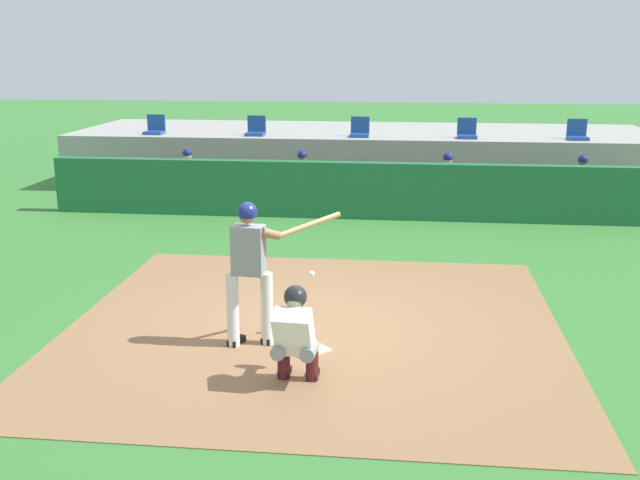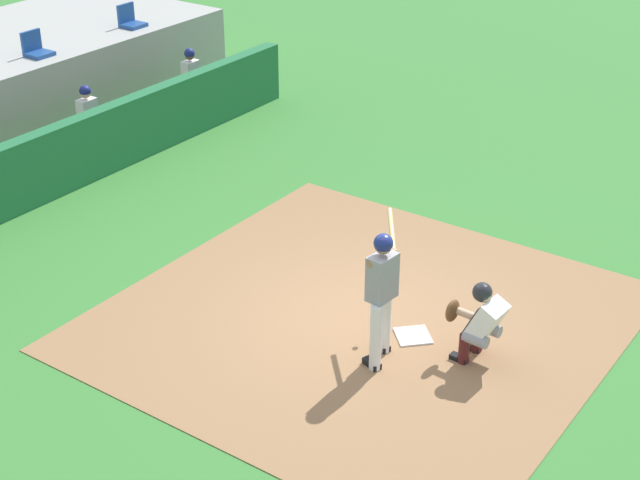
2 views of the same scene
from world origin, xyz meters
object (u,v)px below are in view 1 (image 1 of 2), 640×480
batter_at_plate (251,265)px  dugout_player_3 (582,184)px  stadium_seat_1 (256,130)px  home_plate (306,349)px  stadium_seat_2 (360,131)px  stadium_seat_4 (577,134)px  stadium_seat_3 (467,132)px  stadium_seat_0 (155,129)px  dugout_player_1 (302,179)px  dugout_player_2 (447,182)px  dugout_player_0 (187,177)px  catcher_crouched (295,331)px

batter_at_plate → dugout_player_3: (5.62, 8.05, -0.36)m
batter_at_plate → stadium_seat_1: stadium_seat_1 is taller
home_plate → stadium_seat_2: size_ratio=0.92×
home_plate → stadium_seat_4: stadium_seat_4 is taller
home_plate → dugout_player_3: dugout_player_3 is taller
dugout_player_3 → stadium_seat_3: 3.23m
stadium_seat_0 → stadium_seat_2: size_ratio=1.00×
dugout_player_1 → stadium_seat_2: bearing=60.1°
home_plate → dugout_player_3: size_ratio=0.34×
dugout_player_3 → stadium_seat_2: (-4.95, 2.03, 0.86)m
dugout_player_2 → stadium_seat_4: size_ratio=2.71×
batter_at_plate → dugout_player_1: 8.07m
home_plate → stadium_seat_0: (-5.20, 10.18, 1.51)m
stadium_seat_3 → dugout_player_1: bearing=-151.6°
dugout_player_1 → stadium_seat_0: (-4.03, 2.03, 0.86)m
dugout_player_0 → stadium_seat_3: stadium_seat_3 is taller
stadium_seat_2 → stadium_seat_4: 5.20m
stadium_seat_2 → stadium_seat_4: size_ratio=1.00×
stadium_seat_4 → stadium_seat_3: bearing=180.0°
home_plate → stadium_seat_2: bearing=90.0°
dugout_player_2 → stadium_seat_2: 3.03m
catcher_crouched → stadium_seat_3: 11.43m
batter_at_plate → dugout_player_2: bearing=71.2°
dugout_player_1 → stadium_seat_1: size_ratio=2.71×
dugout_player_0 → stadium_seat_4: 9.29m
dugout_player_0 → dugout_player_2: size_ratio=1.00×
catcher_crouched → stadium_seat_2: size_ratio=3.69×
home_plate → stadium_seat_3: size_ratio=0.92×
catcher_crouched → stadium_seat_2: bearing=90.0°
catcher_crouched → dugout_player_3: 10.32m
dugout_player_0 → stadium_seat_1: bearing=59.0°
dugout_player_1 → stadium_seat_0: size_ratio=2.71×
catcher_crouched → dugout_player_1: 9.13m
stadium_seat_0 → home_plate: bearing=-62.9°
catcher_crouched → stadium_seat_0: bearing=115.1°
catcher_crouched → dugout_player_2: dugout_player_2 is taller
home_plate → dugout_player_0: 9.02m
dugout_player_0 → stadium_seat_0: 2.60m
dugout_player_1 → catcher_crouched: bearing=-82.6°
stadium_seat_3 → stadium_seat_4: (2.60, 0.00, 0.00)m
dugout_player_2 → stadium_seat_2: bearing=135.5°
batter_at_plate → dugout_player_0: batter_at_plate is taller
dugout_player_0 → dugout_player_1: (2.65, 0.00, 0.00)m
dugout_player_2 → stadium_seat_3: stadium_seat_3 is taller
stadium_seat_0 → stadium_seat_3: size_ratio=1.00×
dugout_player_3 → stadium_seat_0: size_ratio=2.71×
dugout_player_3 → dugout_player_2: bearing=180.0°
stadium_seat_1 → home_plate: bearing=-75.7°
dugout_player_0 → stadium_seat_3: 6.79m
dugout_player_2 → dugout_player_3: same height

